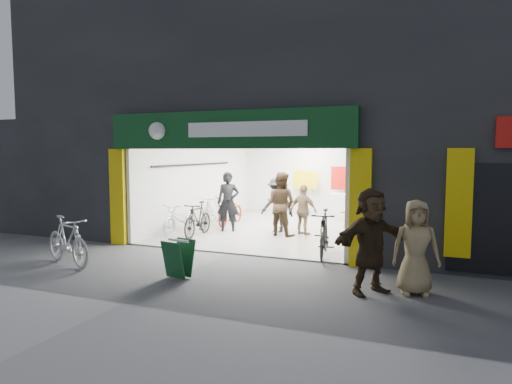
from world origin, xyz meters
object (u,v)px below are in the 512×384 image
Objects in this scene: parked_bike at (68,241)px; sandwich_board at (179,258)px; bike_left_front at (181,219)px; pedestrian_near at (416,247)px; bike_right_front at (324,234)px.

sandwich_board is (2.85, 0.02, -0.13)m from parked_bike.
pedestrian_near reaches higher than bike_left_front.
parked_bike reaches higher than bike_left_front.
parked_bike is at bearing -159.30° from bike_right_front.
bike_right_front is 1.12× the size of pedestrian_near.
pedestrian_near reaches higher than parked_bike.
pedestrian_near is at bearing -54.70° from bike_right_front.
parked_bike is 2.40× the size of sandwich_board.
sandwich_board is (-4.43, -0.71, -0.43)m from pedestrian_near.
bike_right_front is at bearing 119.62° from pedestrian_near.
bike_left_front is at bearing 15.57° from parked_bike.
pedestrian_near is (2.19, -2.21, 0.28)m from bike_right_front.
bike_right_front reaches higher than bike_left_front.
bike_right_front is 3.13m from pedestrian_near.
pedestrian_near is at bearing -64.64° from parked_bike.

